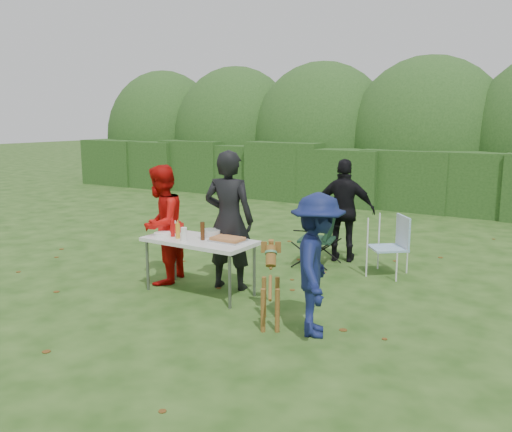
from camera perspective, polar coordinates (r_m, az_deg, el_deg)
The scene contains 20 objects.
ground at distance 7.33m, azimuth -3.28°, elevation -8.12°, with size 80.00×80.00×0.00m, color #1E4211.
hedge_row at distance 14.31m, azimuth 15.68°, elevation 4.10°, with size 22.00×1.40×1.70m, color #23471C.
shrub_backdrop at distance 15.79m, azimuth 17.51°, elevation 7.29°, with size 20.00×2.60×3.20m, color #3D6628.
folding_table at distance 7.19m, azimuth -5.97°, elevation -2.85°, with size 1.50×0.70×0.74m.
person_cook at distance 7.33m, azimuth -2.87°, elevation -0.45°, with size 0.69×0.45×1.90m, color black.
person_red_jacket at distance 7.72m, azimuth -9.94°, elevation -0.90°, with size 0.81×0.63×1.67m, color red.
person_black_puffy at distance 8.86m, azimuth 9.29°, elevation 0.57°, with size 0.98×0.41×1.67m, color black.
child at distance 5.82m, azimuth 6.45°, elevation -5.15°, with size 1.00×0.57×1.55m, color #111A4A.
dog at distance 6.15m, azimuth 1.53°, elevation -7.64°, with size 0.89×0.36×0.85m, color brown, non-canonical shape.
camping_chair at distance 8.59m, azimuth 6.42°, elevation -2.09°, with size 0.60×0.60×0.96m, color #173524, non-canonical shape.
lawn_chair at distance 8.26m, azimuth 13.70°, elevation -3.03°, with size 0.53×0.53×0.90m, color teal, non-canonical shape.
food_tray at distance 7.02m, azimuth -3.00°, elevation -2.60°, with size 0.45×0.30×0.02m, color #B7B7BA.
focaccia_bread at distance 7.01m, azimuth -3.01°, elevation -2.38°, with size 0.40×0.26×0.04m, color #BC7641.
mustard_bottle at distance 7.23m, azimuth -8.23°, elevation -1.58°, with size 0.06×0.06×0.20m, color gold.
ketchup_bottle at distance 7.36m, azimuth -8.78°, elevation -1.30°, with size 0.06×0.06×0.22m, color #B20E0E.
beer_bottle at distance 7.10m, azimuth -5.65°, elevation -1.58°, with size 0.06×0.06×0.24m, color #47230F.
paper_towel_roll at distance 7.64m, azimuth -8.74°, elevation -0.72°, with size 0.12×0.12×0.26m, color white.
cup_stack at distance 7.07m, azimuth -7.60°, elevation -1.92°, with size 0.08×0.08×0.18m, color white.
pasta_bowl at distance 7.28m, azimuth -4.77°, elevation -1.82°, with size 0.26×0.26×0.10m, color silver.
plate_stack at distance 7.42m, azimuth -9.77°, elevation -1.91°, with size 0.24×0.24×0.05m, color white.
Camera 1 is at (4.06, -5.65, 2.33)m, focal length 38.00 mm.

